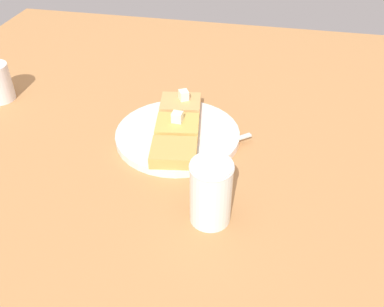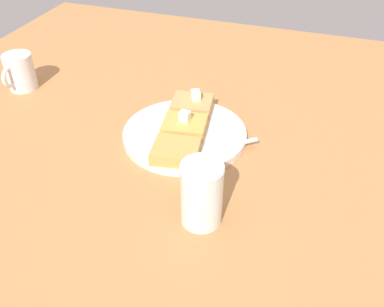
% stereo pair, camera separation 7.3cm
% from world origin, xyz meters
% --- Properties ---
extents(table_surface, '(1.16, 1.16, 0.03)m').
position_xyz_m(table_surface, '(0.00, 0.00, 0.01)').
color(table_surface, '#B27946').
rests_on(table_surface, ground).
extents(plate, '(0.24, 0.24, 0.02)m').
position_xyz_m(plate, '(0.05, 0.09, 0.04)').
color(plate, silver).
rests_on(plate, table_surface).
extents(toast_slice_left, '(0.08, 0.09, 0.02)m').
position_xyz_m(toast_slice_left, '(-0.03, 0.08, 0.05)').
color(toast_slice_left, tan).
rests_on(toast_slice_left, plate).
extents(toast_slice_middle, '(0.08, 0.09, 0.02)m').
position_xyz_m(toast_slice_middle, '(0.05, 0.09, 0.05)').
color(toast_slice_middle, gold).
rests_on(toast_slice_middle, plate).
extents(toast_slice_right, '(0.08, 0.09, 0.02)m').
position_xyz_m(toast_slice_right, '(0.13, 0.10, 0.05)').
color(toast_slice_right, '#D5994C').
rests_on(toast_slice_right, plate).
extents(butter_pat_primary, '(0.03, 0.03, 0.02)m').
position_xyz_m(butter_pat_primary, '(-0.04, 0.08, 0.07)').
color(butter_pat_primary, '#F8E9C9').
rests_on(butter_pat_primary, toast_slice_left).
extents(butter_pat_secondary, '(0.02, 0.02, 0.02)m').
position_xyz_m(butter_pat_secondary, '(0.05, 0.09, 0.07)').
color(butter_pat_secondary, '#F0EBC8').
rests_on(butter_pat_secondary, toast_slice_middle).
extents(fork, '(0.11, 0.13, 0.00)m').
position_xyz_m(fork, '(0.09, 0.16, 0.04)').
color(fork, silver).
rests_on(fork, plate).
extents(syrup_jar, '(0.07, 0.07, 0.11)m').
position_xyz_m(syrup_jar, '(0.25, 0.19, 0.08)').
color(syrup_jar, '#562610').
rests_on(syrup_jar, table_surface).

